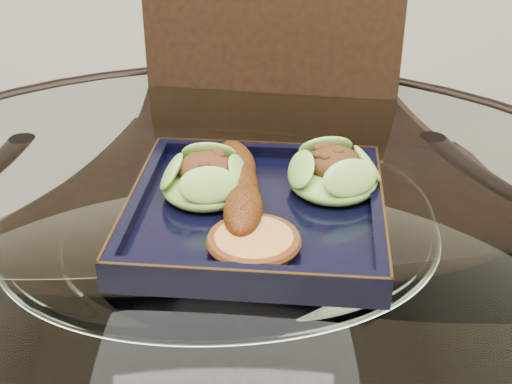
{
  "coord_description": "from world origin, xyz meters",
  "views": [
    {
      "loc": [
        0.03,
        -0.6,
        1.17
      ],
      "look_at": [
        0.04,
        0.05,
        0.8
      ],
      "focal_mm": 50.0,
      "sensor_mm": 36.0,
      "label": 1
    }
  ],
  "objects": [
    {
      "name": "crumb_patty",
      "position": [
        0.03,
        -0.03,
        0.79
      ],
      "size": [
        0.1,
        0.1,
        0.02
      ],
      "primitive_type": "cylinder",
      "rotation": [
        0.0,
        0.0,
        -0.23
      ],
      "color": "#B67E3C",
      "rests_on": "navy_plate"
    },
    {
      "name": "roasted_plantain",
      "position": [
        0.02,
        0.07,
        0.8
      ],
      "size": [
        0.06,
        0.19,
        0.04
      ],
      "primitive_type": "ellipsoid",
      "rotation": [
        0.0,
        0.0,
        1.65
      ],
      "color": "#642B0A",
      "rests_on": "navy_plate"
    },
    {
      "name": "navy_plate",
      "position": [
        0.04,
        0.05,
        0.77
      ],
      "size": [
        0.3,
        0.3,
        0.02
      ],
      "primitive_type": "cube",
      "rotation": [
        0.0,
        0.0,
        -0.1
      ],
      "color": "black",
      "rests_on": "dining_table"
    },
    {
      "name": "lettuce_wrap_left",
      "position": [
        -0.02,
        0.08,
        0.8
      ],
      "size": [
        0.13,
        0.13,
        0.04
      ],
      "primitive_type": "ellipsoid",
      "rotation": [
        0.0,
        0.0,
        -0.4
      ],
      "color": "#588D29",
      "rests_on": "navy_plate"
    },
    {
      "name": "dining_chair",
      "position": [
        0.04,
        0.34,
        0.53
      ],
      "size": [
        0.47,
        0.47,
        0.95
      ],
      "rotation": [
        0.0,
        0.0,
        -0.17
      ],
      "color": "black",
      "rests_on": "ground"
    },
    {
      "name": "dining_table",
      "position": [
        -0.0,
        -0.0,
        0.6
      ],
      "size": [
        1.13,
        1.13,
        0.77
      ],
      "color": "white",
      "rests_on": "ground"
    },
    {
      "name": "lettuce_wrap_right",
      "position": [
        0.12,
        0.09,
        0.8
      ],
      "size": [
        0.12,
        0.12,
        0.04
      ],
      "primitive_type": "ellipsoid",
      "rotation": [
        0.0,
        0.0,
        -0.18
      ],
      "color": "#54962B",
      "rests_on": "navy_plate"
    }
  ]
}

